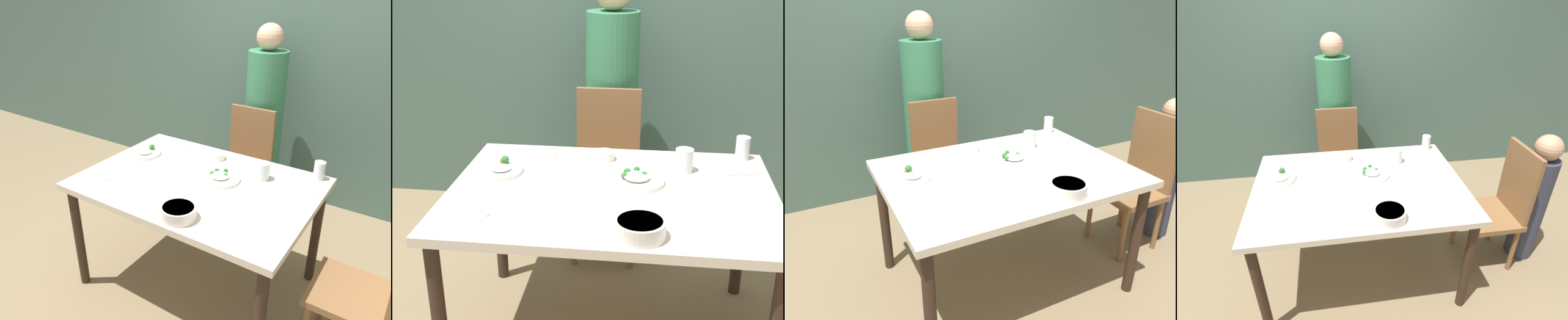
% 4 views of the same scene
% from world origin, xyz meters
% --- Properties ---
extents(wall_back, '(10.00, 0.06, 2.70)m').
position_xyz_m(wall_back, '(0.00, 1.53, 1.35)').
color(wall_back, '#4C6B60').
rests_on(wall_back, ground_plane).
extents(dining_table, '(1.41, 1.00, 0.78)m').
position_xyz_m(dining_table, '(0.00, 0.00, 0.70)').
color(dining_table, beige).
rests_on(dining_table, ground_plane).
extents(chair_adult_spot, '(0.40, 0.40, 0.98)m').
position_xyz_m(chair_adult_spot, '(-0.10, 0.85, 0.51)').
color(chair_adult_spot, brown).
rests_on(chair_adult_spot, ground_plane).
extents(person_adult, '(0.32, 0.32, 1.60)m').
position_xyz_m(person_adult, '(-0.10, 1.17, 0.75)').
color(person_adult, '#387F56').
rests_on(person_adult, ground_plane).
extents(bowl_curry, '(0.19, 0.19, 0.07)m').
position_xyz_m(bowl_curry, '(0.13, -0.39, 0.82)').
color(bowl_curry, white).
rests_on(bowl_curry, dining_table).
extents(plate_rice_adult, '(0.26, 0.26, 0.05)m').
position_xyz_m(plate_rice_adult, '(0.10, 0.09, 0.79)').
color(plate_rice_adult, white).
rests_on(plate_rice_adult, dining_table).
extents(plate_rice_child, '(0.25, 0.25, 0.06)m').
position_xyz_m(plate_rice_child, '(-0.54, 0.13, 0.79)').
color(plate_rice_child, white).
rests_on(plate_rice_child, dining_table).
extents(bowl_rice_small, '(0.10, 0.10, 0.04)m').
position_xyz_m(bowl_rice_small, '(-0.07, 0.35, 0.80)').
color(bowl_rice_small, white).
rests_on(bowl_rice_small, dining_table).
extents(glass_water_tall, '(0.07, 0.07, 0.11)m').
position_xyz_m(glass_water_tall, '(0.60, 0.44, 0.84)').
color(glass_water_tall, silver).
rests_on(glass_water_tall, dining_table).
extents(glass_water_short, '(0.08, 0.08, 0.11)m').
position_xyz_m(glass_water_short, '(0.32, 0.25, 0.83)').
color(glass_water_short, silver).
rests_on(glass_water_short, dining_table).
extents(napkin_folded, '(0.14, 0.14, 0.01)m').
position_xyz_m(napkin_folded, '(-0.38, 0.35, 0.78)').
color(napkin_folded, white).
rests_on(napkin_folded, dining_table).
extents(fork_steel, '(0.18, 0.06, 0.01)m').
position_xyz_m(fork_steel, '(0.58, 0.23, 0.78)').
color(fork_steel, silver).
rests_on(fork_steel, dining_table).
extents(spoon_steel, '(0.17, 0.09, 0.01)m').
position_xyz_m(spoon_steel, '(-0.54, -0.26, 0.78)').
color(spoon_steel, silver).
rests_on(spoon_steel, dining_table).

